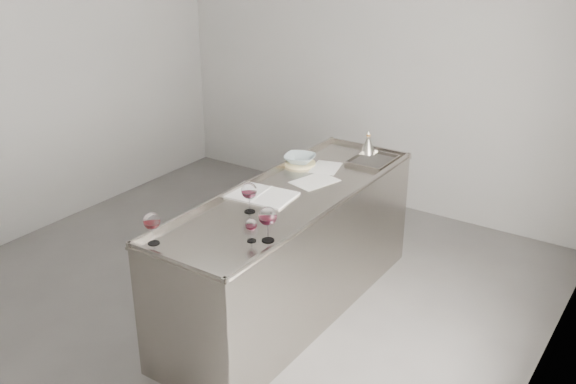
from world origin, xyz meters
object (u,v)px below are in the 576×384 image
Objects in this scene: wine_glass_left at (152,222)px; wine_funnel at (368,146)px; counter at (291,253)px; wine_glass_small at (251,225)px; ceramic_bowl at (300,159)px; wine_glass_middle at (249,192)px; wine_glass_right at (268,217)px; notebook at (261,195)px.

wine_glass_left is 2.19m from wine_funnel.
counter is 16.38× the size of wine_glass_small.
ceramic_bowl is at bearing 90.00° from wine_glass_left.
wine_glass_left is at bearing -106.83° from wine_glass_middle.
wine_glass_right is at bearing -67.60° from counter.
notebook is at bearing -139.73° from counter.
wine_funnel is (-0.15, 1.81, -0.04)m from wine_glass_small.
wine_glass_small is at bearing -64.64° from notebook.
wine_funnel is at bearing 59.38° from ceramic_bowl.
wine_glass_left reaches higher than ceramic_bowl.
ceramic_bowl is (-0.28, 0.54, 0.52)m from counter.
wine_glass_right is at bearing 36.98° from wine_glass_left.
wine_glass_small is at bearing -51.35° from wine_glass_middle.
wine_glass_right is (0.27, -0.67, 0.63)m from counter.
wine_glass_middle is at bearing 73.17° from wine_glass_left.
wine_glass_right is 0.45× the size of notebook.
notebook is at bearing -99.84° from wine_funnel.
wine_funnel reaches higher than notebook.
wine_glass_right is 1.09× the size of wine_funnel.
wine_glass_middle reaches higher than wine_glass_left.
counter is 0.95m from wine_glass_right.
wine_glass_left is 1.37× the size of wine_glass_small.
wine_funnel reaches higher than wine_glass_small.
counter is 11.89× the size of wine_funnel.
wine_glass_right is at bearing -65.41° from ceramic_bowl.
wine_glass_left is at bearing -90.00° from ceramic_bowl.
wine_glass_middle reaches higher than wine_glass_small.
notebook is 0.68m from ceramic_bowl.
wine_funnel is at bearing 74.07° from notebook.
wine_glass_right is 0.70m from notebook.
notebook is 2.42× the size of wine_funnel.
counter is at bearing 112.40° from wine_glass_right.
counter is at bearing -62.79° from ceramic_bowl.
wine_glass_right reaches higher than wine_glass_small.
wine_glass_small is at bearing -74.97° from counter.
notebook is 1.24m from wine_funnel.
wine_glass_right is at bearing -82.56° from wine_funnel.
counter is 1.27m from wine_glass_left.
counter is 11.70× the size of wine_glass_middle.
wine_glass_right is (0.55, 0.41, 0.01)m from wine_glass_left.
notebook is (0.11, 0.94, -0.14)m from wine_glass_left.
wine_glass_middle is at bearing 141.90° from wine_glass_right.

